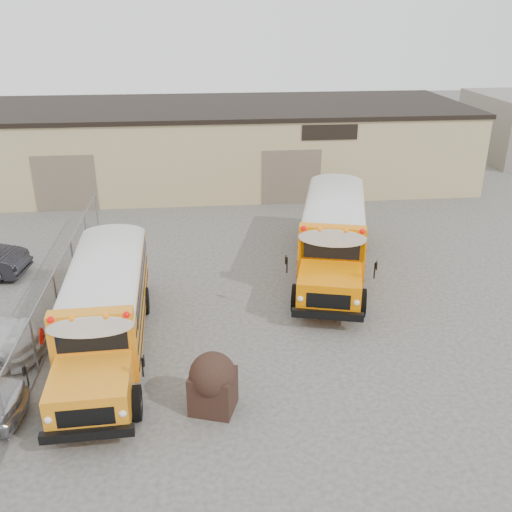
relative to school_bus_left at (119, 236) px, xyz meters
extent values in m
plane|color=#454340|center=(4.29, -6.94, -1.56)|extent=(120.00, 120.00, 0.00)
cube|color=tan|center=(4.29, 13.06, 0.69)|extent=(30.00, 10.00, 4.50)
cube|color=black|center=(4.29, 13.06, 2.99)|extent=(30.20, 10.20, 0.25)
cube|color=black|center=(10.29, 8.04, 2.34)|extent=(3.00, 0.08, 0.80)
cube|color=#7C6F58|center=(-3.71, 8.04, -0.06)|extent=(3.20, 0.08, 3.00)
cube|color=#7C6F58|center=(8.29, 8.04, -0.06)|extent=(3.20, 0.08, 3.00)
cylinder|color=gray|center=(-1.71, -9.94, -0.66)|extent=(0.07, 0.07, 1.80)
cylinder|color=gray|center=(-1.71, -6.94, -0.66)|extent=(0.07, 0.07, 1.80)
cylinder|color=gray|center=(-1.71, -3.94, -0.66)|extent=(0.07, 0.07, 1.80)
cylinder|color=gray|center=(-1.71, -0.94, -0.66)|extent=(0.07, 0.07, 1.80)
cylinder|color=gray|center=(-1.71, 2.06, -0.66)|extent=(0.07, 0.07, 1.80)
cylinder|color=gray|center=(-1.71, 5.06, -0.66)|extent=(0.07, 0.07, 1.80)
cylinder|color=gray|center=(-1.71, -3.94, 0.22)|extent=(0.05, 18.00, 0.05)
cylinder|color=gray|center=(-1.71, -3.94, -1.51)|extent=(0.05, 18.00, 0.05)
cube|color=gray|center=(-1.71, -3.94, -0.66)|extent=(0.02, 18.00, 1.70)
cube|color=orange|center=(-0.01, 0.40, -0.16)|extent=(2.52, 6.99, 1.86)
cube|color=orange|center=(0.15, -4.05, -0.57)|extent=(2.07, 2.07, 1.05)
cube|color=black|center=(0.11, -3.04, 0.37)|extent=(1.86, 0.12, 0.68)
cube|color=silver|center=(-0.01, 0.40, 0.91)|extent=(2.52, 7.06, 0.36)
cube|color=orange|center=(0.10, -2.83, 0.94)|extent=(2.24, 0.53, 0.33)
sphere|color=#E50705|center=(-0.84, -3.07, 1.05)|extent=(0.18, 0.18, 0.18)
sphere|color=#E50705|center=(1.06, -3.00, 1.05)|extent=(0.18, 0.18, 0.18)
sphere|color=orange|center=(-0.32, -3.05, 1.05)|extent=(0.18, 0.18, 0.18)
sphere|color=orange|center=(0.54, -3.02, 1.05)|extent=(0.18, 0.18, 0.18)
cube|color=black|center=(0.18, -5.13, -0.98)|extent=(2.23, 0.28, 0.25)
cube|color=black|center=(-0.14, 3.91, -0.98)|extent=(2.23, 0.26, 0.25)
cube|color=black|center=(-0.01, 0.40, -0.23)|extent=(2.55, 6.85, 0.05)
cube|color=black|center=(-0.02, 0.67, 0.37)|extent=(2.51, 5.90, 0.56)
cylinder|color=black|center=(-0.94, -3.99, -1.09)|extent=(0.29, 0.95, 0.95)
cylinder|color=black|center=(1.22, -3.91, -1.09)|extent=(0.29, 0.95, 0.95)
cylinder|color=black|center=(-1.14, 1.74, -1.09)|extent=(0.29, 0.95, 0.95)
cylinder|color=black|center=(1.02, 1.82, -1.09)|extent=(0.29, 0.95, 0.95)
cylinder|color=#BF0505|center=(-1.47, -2.02, -0.04)|extent=(0.05, 0.51, 0.51)
cube|color=orange|center=(10.27, 5.82, -0.06)|extent=(4.20, 7.76, 1.99)
cube|color=orange|center=(9.08, 1.21, -0.50)|extent=(2.60, 2.60, 1.12)
cube|color=black|center=(9.35, 2.27, 0.50)|extent=(1.94, 0.55, 0.73)
cube|color=silver|center=(10.27, 5.82, 1.08)|extent=(4.22, 7.83, 0.39)
cube|color=orange|center=(9.41, 2.48, 1.11)|extent=(2.43, 1.06, 0.35)
sphere|color=#E50705|center=(8.36, 2.52, 1.23)|extent=(0.19, 0.19, 0.19)
sphere|color=#E50705|center=(10.34, 2.01, 1.23)|extent=(0.19, 0.19, 0.19)
sphere|color=orange|center=(8.91, 2.38, 1.23)|extent=(0.19, 0.19, 0.19)
sphere|color=orange|center=(9.80, 2.15, 1.23)|extent=(0.19, 0.19, 0.19)
cube|color=black|center=(8.79, 0.10, -0.94)|extent=(2.36, 0.80, 0.27)
cube|color=black|center=(11.20, 9.46, -0.94)|extent=(2.35, 0.78, 0.27)
cube|color=black|center=(10.27, 5.82, -0.13)|extent=(4.20, 7.62, 0.06)
cube|color=black|center=(10.34, 6.11, 0.50)|extent=(3.93, 6.64, 0.60)
cylinder|color=black|center=(7.99, 1.61, -1.06)|extent=(0.52, 1.05, 1.01)
cylinder|color=black|center=(10.23, 1.03, -1.06)|extent=(0.52, 1.05, 1.01)
cylinder|color=black|center=(9.52, 7.54, -1.06)|extent=(0.52, 1.05, 1.01)
cylinder|color=black|center=(11.76, 6.97, -1.06)|extent=(0.52, 1.05, 1.01)
cube|color=black|center=(3.43, -9.18, -1.00)|extent=(1.40, 1.33, 1.13)
sphere|color=black|center=(3.43, -9.18, -0.49)|extent=(1.25, 1.25, 1.25)
camera|label=1|loc=(3.29, -21.72, 8.37)|focal=40.00mm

